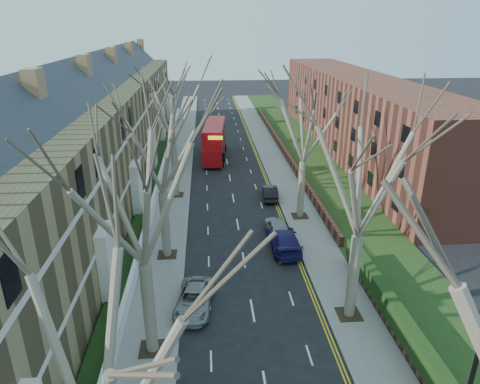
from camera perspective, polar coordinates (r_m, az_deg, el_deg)
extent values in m
cube|color=slate|center=(54.12, -8.12, 3.92)|extent=(3.00, 102.00, 0.12)
cube|color=slate|center=(54.67, 4.56, 4.26)|extent=(3.00, 102.00, 0.12)
cube|color=olive|center=(46.34, -18.69, 6.32)|extent=(9.00, 78.00, 10.00)
cube|color=#292B32|center=(45.24, -19.62, 13.65)|extent=(4.67, 78.00, 4.67)
cube|color=white|center=(45.86, -13.06, 4.81)|extent=(0.12, 78.00, 0.35)
cube|color=white|center=(45.00, -13.43, 9.07)|extent=(0.12, 78.00, 0.35)
cube|color=brown|center=(60.06, 15.17, 10.04)|extent=(8.00, 54.00, 10.00)
cube|color=brown|center=(58.58, 5.62, 5.94)|extent=(0.35, 54.00, 0.90)
cube|color=black|center=(23.27, 24.50, -21.12)|extent=(0.70, 24.00, 1.20)
cube|color=white|center=(46.54, -10.69, 1.50)|extent=(0.30, 78.00, 1.00)
cube|color=#193312|center=(55.52, 9.17, 4.42)|extent=(6.00, 102.00, 0.06)
cylinder|color=#675B49|center=(23.20, -12.04, -14.94)|extent=(0.64, 0.64, 5.25)
cube|color=#2D2116|center=(24.83, -11.55, -19.79)|extent=(1.40, 1.40, 0.05)
cylinder|color=#675B49|center=(31.78, -9.96, -4.28)|extent=(0.64, 0.64, 5.07)
cube|color=#2D2116|center=(32.95, -9.67, -8.22)|extent=(1.40, 1.40, 0.05)
cylinder|color=#675B49|center=(42.84, -8.66, 2.87)|extent=(0.60, 0.60, 5.25)
cube|color=#2D2116|center=(43.74, -8.47, -0.37)|extent=(1.40, 1.40, 0.05)
cylinder|color=#675B49|center=(25.95, 14.84, -10.89)|extent=(0.64, 0.64, 5.25)
cube|color=#2D2116|center=(27.41, 14.30, -15.51)|extent=(1.40, 1.40, 0.05)
cylinder|color=#675B49|center=(38.01, 8.17, 0.28)|extent=(0.60, 0.60, 5.07)
cube|color=#2D2116|center=(38.99, 7.97, -3.17)|extent=(1.40, 1.40, 0.05)
cube|color=#B00C10|center=(55.32, -3.39, 5.94)|extent=(3.30, 10.65, 2.10)
cube|color=#B00C10|center=(54.81, -3.44, 7.96)|extent=(3.25, 10.13, 1.91)
cube|color=black|center=(55.20, -3.40, 6.37)|extent=(3.24, 9.82, 0.86)
cube|color=black|center=(54.79, -3.44, 8.06)|extent=(3.23, 9.61, 0.86)
imported|color=gray|center=(27.10, -6.11, -14.03)|extent=(2.67, 4.80, 1.27)
imported|color=#1C1854|center=(33.41, 5.89, -6.31)|extent=(2.18, 5.33, 1.55)
imported|color=gray|center=(35.16, 5.01, -4.82)|extent=(1.92, 4.47, 1.51)
imported|color=black|center=(42.57, 4.04, -0.06)|extent=(1.66, 4.05, 1.31)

